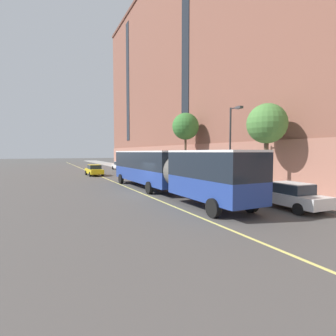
{
  "coord_description": "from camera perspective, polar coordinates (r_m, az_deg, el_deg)",
  "views": [
    {
      "loc": [
        -7.88,
        -19.36,
        3.35
      ],
      "look_at": [
        3.13,
        3.47,
        1.8
      ],
      "focal_mm": 28.0,
      "sensor_mm": 36.0,
      "label": 1
    }
  ],
  "objects": [
    {
      "name": "parked_car_white_3",
      "position": [
        17.1,
        24.82,
        -5.46
      ],
      "size": [
        2.06,
        4.74,
        1.56
      ],
      "color": "silver",
      "rests_on": "ground"
    },
    {
      "name": "street_tree_mid_block",
      "position": [
        23.05,
        20.72,
        8.91
      ],
      "size": [
        3.25,
        3.25,
        7.14
      ],
      "color": "brown",
      "rests_on": "sidewalk"
    },
    {
      "name": "street_tree_far_uptown",
      "position": [
        33.78,
        3.84,
        8.97
      ],
      "size": [
        3.4,
        3.4,
        8.17
      ],
      "color": "brown",
      "rests_on": "sidewalk"
    },
    {
      "name": "lane_centerline",
      "position": [
        23.73,
        -7.78,
        -4.64
      ],
      "size": [
        0.16,
        140.0,
        0.01
      ],
      "primitive_type": "cube",
      "color": "#E0D66B",
      "rests_on": "ground"
    },
    {
      "name": "taxi_cab",
      "position": [
        38.67,
        -15.78,
        -0.44
      ],
      "size": [
        2.02,
        4.76,
        1.56
      ],
      "color": "yellow",
      "rests_on": "ground"
    },
    {
      "name": "ground_plane",
      "position": [
        21.16,
        -3.58,
        -5.61
      ],
      "size": [
        260.0,
        260.0,
        0.0
      ],
      "primitive_type": "plane",
      "color": "#4C4947"
    },
    {
      "name": "city_bus",
      "position": [
        21.22,
        -0.81,
        -0.1
      ],
      "size": [
        3.17,
        19.61,
        3.46
      ],
      "color": "navy",
      "rests_on": "ground"
    },
    {
      "name": "parked_car_white_2",
      "position": [
        35.4,
        -4.04,
        -0.66
      ],
      "size": [
        2.12,
        4.74,
        1.56
      ],
      "color": "silver",
      "rests_on": "ground"
    },
    {
      "name": "parked_car_champagne_0",
      "position": [
        26.34,
        4.13,
        -2.1
      ],
      "size": [
        2.15,
        4.79,
        1.56
      ],
      "color": "#BCAD89",
      "rests_on": "ground"
    },
    {
      "name": "apartment_facade",
      "position": [
        34.64,
        26.98,
        28.07
      ],
      "size": [
        15.2,
        110.0,
        35.94
      ],
      "color": "brown",
      "rests_on": "ground"
    },
    {
      "name": "sidewalk",
      "position": [
        27.99,
        10.65,
        -3.28
      ],
      "size": [
        4.46,
        160.0,
        0.15
      ],
      "primitive_type": "cube",
      "color": "#9E9B93",
      "rests_on": "ground"
    },
    {
      "name": "parked_car_black_1",
      "position": [
        43.91,
        -8.34,
        0.11
      ],
      "size": [
        2.13,
        4.79,
        1.56
      ],
      "color": "black",
      "rests_on": "ground"
    },
    {
      "name": "parked_car_white_6",
      "position": [
        50.28,
        -10.51,
        0.52
      ],
      "size": [
        2.06,
        4.7,
        1.56
      ],
      "color": "silver",
      "rests_on": "ground"
    },
    {
      "name": "street_lamp",
      "position": [
        23.47,
        13.74,
        6.1
      ],
      "size": [
        0.36,
        1.48,
        7.05
      ],
      "color": "#2D2D30",
      "rests_on": "sidewalk"
    }
  ]
}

